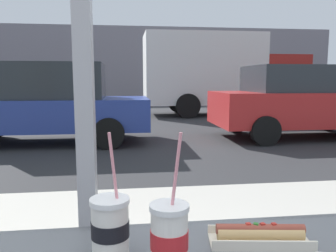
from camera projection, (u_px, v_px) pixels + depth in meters
ground_plane at (121, 133)px, 8.93m from camera, size 60.00×60.00×0.00m
building_facade_far at (123, 64)px, 22.19m from camera, size 28.00×1.20×4.78m
soda_cup_left at (169, 238)px, 0.73m from camera, size 0.09×0.09×0.31m
soda_cup_right at (110, 228)px, 0.79m from camera, size 0.09×0.09×0.31m
hotdog_tray_far at (260, 235)px, 0.88m from camera, size 0.27×0.13×0.05m
parked_car_blue at (48, 103)px, 7.45m from camera, size 4.48×1.95×1.76m
parked_car_red at (301, 101)px, 8.19m from camera, size 4.25×2.07×1.73m
box_truck at (219, 72)px, 13.47m from camera, size 6.30×2.44×3.15m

